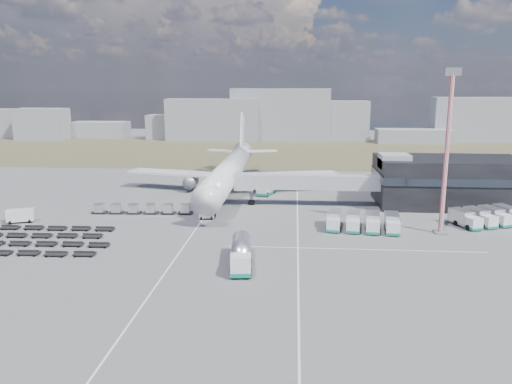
{
  "coord_description": "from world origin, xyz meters",
  "views": [
    {
      "loc": [
        15.3,
        -82.82,
        24.74
      ],
      "look_at": [
        7.63,
        14.73,
        4.0
      ],
      "focal_mm": 35.0,
      "sensor_mm": 36.0,
      "label": 1
    }
  ],
  "objects": [
    {
      "name": "utility_van",
      "position": [
        -35.29,
        2.94,
        1.24
      ],
      "size": [
        5.16,
        3.71,
        2.48
      ],
      "primitive_type": "cube",
      "rotation": [
        0.0,
        0.0,
        0.38
      ],
      "color": "silver",
      "rests_on": "ground"
    },
    {
      "name": "terminal",
      "position": [
        47.77,
        23.96,
        5.25
      ],
      "size": [
        30.4,
        16.4,
        11.0
      ],
      "color": "black",
      "rests_on": "ground"
    },
    {
      "name": "pushback_tug",
      "position": [
        -1.28,
        8.0,
        0.67
      ],
      "size": [
        3.11,
        2.1,
        1.34
      ],
      "primitive_type": "cube",
      "rotation": [
        0.0,
        0.0,
        0.18
      ],
      "color": "silver",
      "rests_on": "ground"
    },
    {
      "name": "skyline",
      "position": [
        6.26,
        152.16,
        9.23
      ],
      "size": [
        301.71,
        23.42,
        23.91
      ],
      "color": "gray",
      "rests_on": "ground"
    },
    {
      "name": "service_trucks_near",
      "position": [
        27.35,
        2.84,
        1.49
      ],
      "size": [
        13.06,
        8.2,
        2.74
      ],
      "rotation": [
        0.0,
        0.0,
        -0.12
      ],
      "color": "silver",
      "rests_on": "ground"
    },
    {
      "name": "floodlight_mast",
      "position": [
        40.49,
        1.86,
        13.89
      ],
      "size": [
        2.59,
        2.14,
        27.72
      ],
      "rotation": [
        0.0,
        0.0,
        -0.04
      ],
      "color": "#B01C26",
      "rests_on": "ground"
    },
    {
      "name": "catering_truck",
      "position": [
        8.75,
        31.11,
        1.57
      ],
      "size": [
        4.52,
        7.2,
        3.07
      ],
      "rotation": [
        0.0,
        0.0,
        -0.28
      ],
      "color": "silver",
      "rests_on": "ground"
    },
    {
      "name": "airliner",
      "position": [
        0.0,
        32.38,
        5.29
      ],
      "size": [
        51.59,
        64.53,
        17.62
      ],
      "color": "silver",
      "rests_on": "ground"
    },
    {
      "name": "lane_markings",
      "position": [
        9.77,
        3.0,
        0.01
      ],
      "size": [
        47.12,
        110.0,
        0.01
      ],
      "color": "silver",
      "rests_on": "ground"
    },
    {
      "name": "grass_strip",
      "position": [
        0.0,
        110.0,
        0.01
      ],
      "size": [
        420.0,
        90.0,
        0.01
      ],
      "primitive_type": "cube",
      "color": "brown",
      "rests_on": "ground"
    },
    {
      "name": "baggage_dollies",
      "position": [
        -26.62,
        -8.39,
        0.38
      ],
      "size": [
        25.79,
        15.85,
        0.77
      ],
      "rotation": [
        0.0,
        0.0,
        0.04
      ],
      "color": "black",
      "rests_on": "ground"
    },
    {
      "name": "jet_bridge",
      "position": [
        15.9,
        20.42,
        5.05
      ],
      "size": [
        30.3,
        3.8,
        7.05
      ],
      "color": "#939399",
      "rests_on": "ground"
    },
    {
      "name": "uld_row",
      "position": [
        -14.66,
        10.88,
        1.08
      ],
      "size": [
        19.97,
        2.72,
        1.81
      ],
      "rotation": [
        0.0,
        0.0,
        0.05
      ],
      "color": "black",
      "rests_on": "ground"
    },
    {
      "name": "fuel_tanker",
      "position": [
        7.96,
        -16.51,
        1.8
      ],
      "size": [
        3.9,
        11.36,
        3.6
      ],
      "rotation": [
        0.0,
        0.0,
        0.1
      ],
      "color": "silver",
      "rests_on": "ground"
    },
    {
      "name": "ground",
      "position": [
        0.0,
        0.0,
        0.0
      ],
      "size": [
        420.0,
        420.0,
        0.0
      ],
      "primitive_type": "plane",
      "color": "#565659",
      "rests_on": "ground"
    },
    {
      "name": "service_trucks_far",
      "position": [
        50.56,
        8.22,
        1.47
      ],
      "size": [
        13.81,
        10.76,
        2.71
      ],
      "rotation": [
        0.0,
        0.0,
        0.38
      ],
      "color": "silver",
      "rests_on": "ground"
    }
  ]
}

